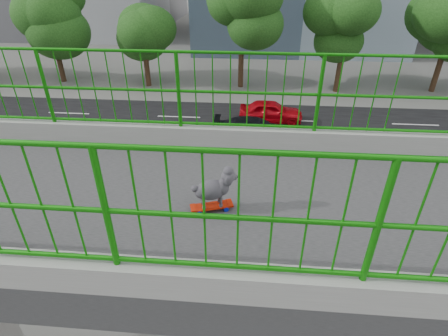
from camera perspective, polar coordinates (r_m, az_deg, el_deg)
name	(u,v)px	position (r m, az deg, el deg)	size (l,w,h in m)	color
road	(158,159)	(19.61, -10.79, 1.48)	(18.00, 90.00, 0.02)	black
street_trees	(205,29)	(30.08, -3.11, 21.81)	(5.30, 60.40, 7.26)	black
skateboard	(212,206)	(4.01, -2.02, -6.30)	(0.28, 0.50, 0.06)	red
poodle	(214,188)	(3.87, -1.68, -3.27)	(0.31, 0.51, 0.44)	#2F2C31
car_0	(302,245)	(12.97, 12.62, -12.18)	(1.81, 4.51, 1.53)	red
car_1	(259,192)	(15.35, 5.78, -3.96)	(1.55, 4.46, 1.47)	red
car_2	(12,147)	(22.23, -31.42, 2.96)	(2.39, 5.19, 1.44)	black
car_3	(256,131)	(20.93, 5.18, 6.08)	(2.02, 4.98, 1.44)	black
car_4	(271,111)	(23.90, 7.67, 9.17)	(1.70, 4.22, 1.44)	red
car_6	(286,195)	(15.46, 10.11, -4.30)	(2.25, 4.87, 1.35)	silver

